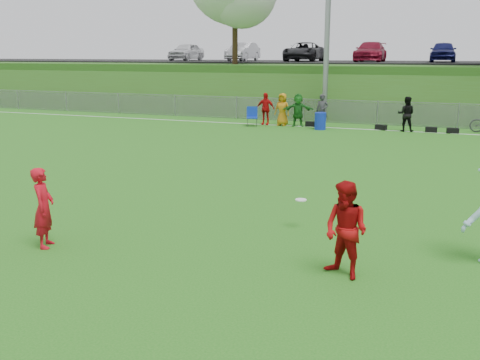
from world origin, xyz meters
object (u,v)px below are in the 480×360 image
at_px(player_red_center, 346,230).
at_px(frisbee, 301,200).
at_px(player_red_left, 44,208).
at_px(recycling_bin, 320,121).

xyz_separation_m(player_red_center, frisbee, (-1.34, 2.27, -0.19)).
xyz_separation_m(player_red_left, frisbee, (4.45, 2.85, -0.15)).
height_order(player_red_left, frisbee, player_red_left).
bearing_deg(player_red_center, frisbee, 148.44).
relative_size(player_red_center, frisbee, 6.76).
distance_m(player_red_left, frisbee, 5.29).
height_order(player_red_left, recycling_bin, player_red_left).
bearing_deg(player_red_left, player_red_center, -108.04).
bearing_deg(player_red_left, recycling_bin, -28.70).
height_order(player_red_left, player_red_center, player_red_center).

